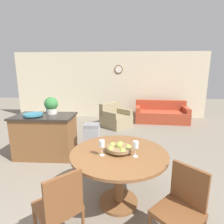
# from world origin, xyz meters

# --- Properties ---
(wall_back) EXTENTS (8.00, 0.09, 2.70)m
(wall_back) POSITION_xyz_m (0.00, 6.10, 1.35)
(wall_back) COLOR beige
(wall_back) RESTS_ON ground_plane
(dining_table) EXTENTS (1.30, 1.30, 0.78)m
(dining_table) POSITION_xyz_m (0.46, 0.85, 0.60)
(dining_table) COLOR brown
(dining_table) RESTS_ON ground_plane
(dining_chair_near_left) EXTENTS (0.59, 0.59, 0.87)m
(dining_chair_near_left) POSITION_xyz_m (-0.14, 0.19, 0.48)
(dining_chair_near_left) COLOR brown
(dining_chair_near_left) RESTS_ON ground_plane
(dining_chair_near_right) EXTENTS (0.59, 0.59, 0.87)m
(dining_chair_near_right) POSITION_xyz_m (1.11, 0.25, 0.48)
(dining_chair_near_right) COLOR brown
(dining_chair_near_right) RESTS_ON ground_plane
(fruit_bowl) EXTENTS (0.34, 0.34, 0.13)m
(fruit_bowl) POSITION_xyz_m (0.46, 0.85, 0.83)
(fruit_bowl) COLOR olive
(fruit_bowl) RESTS_ON dining_table
(wine_glass_left) EXTENTS (0.07, 0.07, 0.20)m
(wine_glass_left) POSITION_xyz_m (0.24, 0.73, 0.93)
(wine_glass_left) COLOR silver
(wine_glass_left) RESTS_ON dining_table
(wine_glass_right) EXTENTS (0.07, 0.07, 0.20)m
(wine_glass_right) POSITION_xyz_m (0.66, 0.72, 0.93)
(wine_glass_right) COLOR silver
(wine_glass_right) RESTS_ON dining_table
(kitchen_island) EXTENTS (1.28, 0.76, 0.93)m
(kitchen_island) POSITION_xyz_m (-1.18, 2.25, 0.47)
(kitchen_island) COLOR brown
(kitchen_island) RESTS_ON ground_plane
(teal_bowl) EXTENTS (0.39, 0.39, 0.07)m
(teal_bowl) POSITION_xyz_m (-1.35, 2.13, 0.98)
(teal_bowl) COLOR teal
(teal_bowl) RESTS_ON kitchen_island
(potted_plant) EXTENTS (0.29, 0.29, 0.37)m
(potted_plant) POSITION_xyz_m (-1.07, 2.41, 1.13)
(potted_plant) COLOR beige
(potted_plant) RESTS_ON kitchen_island
(trash_bin) EXTENTS (0.33, 0.29, 0.74)m
(trash_bin) POSITION_xyz_m (-0.16, 2.30, 0.37)
(trash_bin) COLOR #9E9EA3
(trash_bin) RESTS_ON ground_plane
(couch) EXTENTS (2.02, 1.09, 0.79)m
(couch) POSITION_xyz_m (2.02, 5.34, 0.28)
(couch) COLOR #B24228
(couch) RESTS_ON ground_plane
(armchair) EXTENTS (1.19, 1.19, 0.81)m
(armchair) POSITION_xyz_m (0.28, 4.61, 0.28)
(armchair) COLOR #998966
(armchair) RESTS_ON ground_plane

